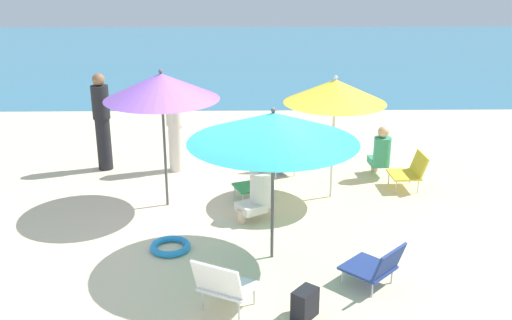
# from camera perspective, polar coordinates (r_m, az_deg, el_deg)

# --- Properties ---
(ground_plane) EXTENTS (40.00, 40.00, 0.00)m
(ground_plane) POSITION_cam_1_polar(r_m,az_deg,el_deg) (8.00, -1.15, -7.89)
(ground_plane) COLOR beige
(sea_water) EXTENTS (40.00, 16.00, 0.01)m
(sea_water) POSITION_cam_1_polar(r_m,az_deg,el_deg) (22.24, -1.08, 9.98)
(sea_water) COLOR teal
(sea_water) RESTS_ON ground_plane
(umbrella_teal) EXTENTS (2.04, 2.04, 1.94)m
(umbrella_teal) POSITION_cam_1_polar(r_m,az_deg,el_deg) (7.02, 1.63, 3.10)
(umbrella_teal) COLOR #4C4C51
(umbrella_teal) RESTS_ON ground_plane
(umbrella_yellow) EXTENTS (1.53, 1.53, 1.92)m
(umbrella_yellow) POSITION_cam_1_polar(r_m,az_deg,el_deg) (8.97, 7.51, 6.47)
(umbrella_yellow) COLOR silver
(umbrella_yellow) RESTS_ON ground_plane
(umbrella_purple) EXTENTS (1.66, 1.66, 2.07)m
(umbrella_purple) POSITION_cam_1_polar(r_m,az_deg,el_deg) (8.67, -8.96, 6.90)
(umbrella_purple) COLOR #4C4C51
(umbrella_purple) RESTS_ON ground_plane
(beach_chair_a) EXTENTS (0.62, 0.59, 0.63)m
(beach_chair_a) POSITION_cam_1_polar(r_m,az_deg,el_deg) (9.20, -0.09, -1.91)
(beach_chair_a) COLOR #33934C
(beach_chair_a) RESTS_ON ground_plane
(beach_chair_b) EXTENTS (0.61, 0.64, 0.57)m
(beach_chair_b) POSITION_cam_1_polar(r_m,az_deg,el_deg) (10.33, 2.08, 0.28)
(beach_chair_b) COLOR navy
(beach_chair_b) RESTS_ON ground_plane
(beach_chair_c) EXTENTS (0.78, 0.77, 0.55)m
(beach_chair_c) POSITION_cam_1_polar(r_m,az_deg,el_deg) (7.05, 11.31, -9.80)
(beach_chair_c) COLOR navy
(beach_chair_c) RESTS_ON ground_plane
(beach_chair_d) EXTENTS (0.55, 0.54, 0.58)m
(beach_chair_d) POSITION_cam_1_polar(r_m,az_deg,el_deg) (9.95, 14.42, -0.97)
(beach_chair_d) COLOR gold
(beach_chair_d) RESTS_ON ground_plane
(beach_chair_e) EXTENTS (0.73, 0.72, 0.65)m
(beach_chair_e) POSITION_cam_1_polar(r_m,az_deg,el_deg) (6.45, -3.12, -11.64)
(beach_chair_e) COLOR white
(beach_chair_e) RESTS_ON ground_plane
(person_a) EXTENTS (0.56, 0.50, 0.89)m
(person_a) POSITION_cam_1_polar(r_m,az_deg,el_deg) (8.53, 0.30, -2.96)
(person_a) COLOR silver
(person_a) RESTS_ON ground_plane
(person_b) EXTENTS (0.29, 0.29, 1.59)m
(person_b) POSITION_cam_1_polar(r_m,az_deg,el_deg) (10.37, -7.69, 3.22)
(person_b) COLOR silver
(person_b) RESTS_ON ground_plane
(person_c) EXTENTS (0.31, 0.54, 0.91)m
(person_c) POSITION_cam_1_polar(r_m,az_deg,el_deg) (10.27, 11.76, 0.75)
(person_c) COLOR #389970
(person_c) RESTS_ON ground_plane
(person_d) EXTENTS (0.30, 0.30, 1.70)m
(person_d) POSITION_cam_1_polar(r_m,az_deg,el_deg) (10.66, -14.38, 3.58)
(person_d) COLOR black
(person_d) RESTS_ON ground_plane
(swim_ring) EXTENTS (0.53, 0.53, 0.09)m
(swim_ring) POSITION_cam_1_polar(r_m,az_deg,el_deg) (7.90, -8.12, -8.12)
(swim_ring) COLOR #238CD8
(swim_ring) RESTS_ON ground_plane
(beach_bag) EXTENTS (0.32, 0.33, 0.33)m
(beach_bag) POSITION_cam_1_polar(r_m,az_deg,el_deg) (6.48, 4.66, -13.41)
(beach_bag) COLOR black
(beach_bag) RESTS_ON ground_plane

